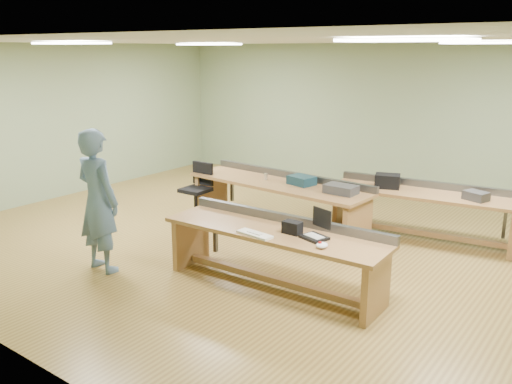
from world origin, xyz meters
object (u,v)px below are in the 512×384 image
workbench_back (423,204)px  laptop_base (314,237)px  parts_bin_teal (301,180)px  drinks_can (266,177)px  mug (293,180)px  workbench_front (275,244)px  workbench_mid (279,193)px  task_chair (197,197)px  camera_bag (292,227)px  parts_bin_grey (341,189)px  person (98,201)px

workbench_back → laptop_base: bearing=-103.0°
parts_bin_teal → drinks_can: parts_bin_teal is taller
laptop_base → mug: mug is taller
workbench_back → mug: size_ratio=24.34×
workbench_back → parts_bin_teal: bearing=-165.0°
drinks_can → workbench_front: bearing=-51.9°
drinks_can → workbench_mid: bearing=0.5°
laptop_base → task_chair: task_chair is taller
camera_bag → mug: (-1.36, 2.12, -0.03)m
parts_bin_grey → mug: 0.96m
parts_bin_teal → workbench_back: bearing=22.4°
workbench_front → person: person is taller
workbench_back → person: person is taller
workbench_back → task_chair: 3.82m
laptop_base → parts_bin_grey: 2.13m
workbench_back → laptop_base: 2.88m
camera_bag → laptop_base: bearing=-0.8°
workbench_mid → person: size_ratio=1.72×
workbench_front → parts_bin_grey: size_ratio=6.06×
laptop_base → task_chair: bearing=170.9°
workbench_front → workbench_back: same height
parts_bin_grey → mug: bearing=173.2°
person → drinks_can: person is taller
laptop_base → drinks_can: bearing=153.1°
workbench_mid → mug: size_ratio=27.66×
workbench_mid → parts_bin_teal: parts_bin_teal is taller
workbench_back → parts_bin_grey: (-0.99, -0.85, 0.26)m
parts_bin_teal → mug: size_ratio=3.40×
workbench_front → parts_bin_grey: bearing=92.7°
workbench_back → mug: workbench_back is taller
parts_bin_grey → laptop_base: bearing=-70.5°
workbench_mid → person: bearing=-102.7°
person → workbench_back: bearing=-126.4°
camera_bag → workbench_back: bearing=78.5°
person → laptop_base: bearing=-159.1°
laptop_base → parts_bin_teal: parts_bin_teal is taller
camera_bag → parts_bin_grey: bearing=101.6°
workbench_back → laptop_base: size_ratio=9.90×
workbench_back → parts_bin_teal: size_ratio=7.16×
workbench_front → parts_bin_teal: (-0.94, 2.12, 0.26)m
workbench_back → camera_bag: bearing=-109.0°
laptop_base → drinks_can: size_ratio=2.70×
workbench_front → drinks_can: size_ratio=26.91×
workbench_back → drinks_can: bearing=-169.0°
mug → drinks_can: drinks_can is taller
parts_bin_grey → mug: parts_bin_grey is taller
workbench_back → camera_bag: size_ratio=13.12×
laptop_base → mug: (-1.66, 2.12, 0.03)m
person → camera_bag: bearing=-156.8°
parts_bin_teal → workbench_mid: bearing=-169.2°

